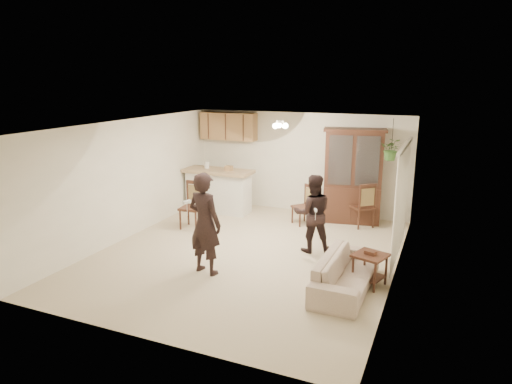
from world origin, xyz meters
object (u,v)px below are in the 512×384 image
at_px(sofa, 346,268).
at_px(side_table, 369,269).
at_px(chair_bar, 192,215).
at_px(adult, 205,224).
at_px(china_hutch, 353,177).
at_px(chair_hutch_right, 362,214).
at_px(child, 312,218).
at_px(chair_hutch_left, 302,213).

relative_size(sofa, side_table, 3.01).
xyz_separation_m(side_table, chair_bar, (-4.21, 1.40, 0.02)).
relative_size(adult, china_hutch, 0.81).
relative_size(side_table, chair_hutch_right, 0.60).
bearing_deg(chair_bar, side_table, -21.83).
xyz_separation_m(chair_bar, chair_hutch_right, (3.52, 1.63, -0.01)).
distance_m(adult, side_table, 2.86).
distance_m(child, chair_bar, 2.94).
height_order(child, china_hutch, china_hutch).
bearing_deg(adult, side_table, -155.62).
xyz_separation_m(side_table, chair_hutch_right, (-0.68, 3.04, 0.01)).
bearing_deg(chair_hutch_right, adult, 18.44).
distance_m(sofa, child, 1.74).
height_order(adult, chair_hutch_left, adult).
bearing_deg(chair_hutch_right, side_table, 60.36).
bearing_deg(child, side_table, 115.67).
bearing_deg(side_table, china_hutch, 106.55).
bearing_deg(adult, child, -117.92).
height_order(side_table, chair_hutch_right, chair_hutch_right).
bearing_deg(side_table, chair_hutch_left, 126.76).
xyz_separation_m(china_hutch, side_table, (0.98, -3.29, -0.81)).
distance_m(chair_hutch_left, chair_hutch_right, 1.36).
height_order(child, side_table, child).
bearing_deg(china_hutch, side_table, -84.27).
relative_size(sofa, chair_hutch_left, 2.03).
distance_m(chair_bar, chair_hutch_right, 3.88).
height_order(sofa, side_table, sofa).
height_order(chair_bar, chair_hutch_left, chair_bar).
height_order(china_hutch, chair_bar, china_hutch).
xyz_separation_m(china_hutch, chair_hutch_right, (0.29, -0.25, -0.80)).
xyz_separation_m(adult, china_hutch, (1.75, 3.90, 0.19)).
bearing_deg(china_hutch, child, -109.28).
xyz_separation_m(adult, chair_hutch_left, (0.74, 3.27, -0.64)).
xyz_separation_m(sofa, child, (-0.98, 1.40, 0.31)).
height_order(china_hutch, chair_hutch_left, china_hutch).
height_order(china_hutch, chair_hutch_right, china_hutch).
distance_m(sofa, chair_hutch_right, 3.35).
bearing_deg(side_table, adult, -167.34).
relative_size(china_hutch, chair_hutch_left, 2.40).
height_order(adult, chair_bar, adult).
relative_size(china_hutch, chair_bar, 2.08).
bearing_deg(sofa, child, 35.93).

